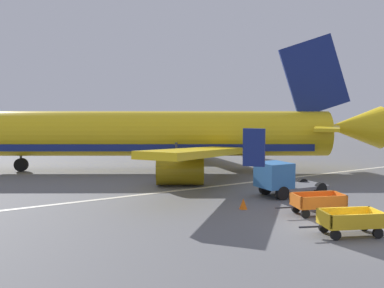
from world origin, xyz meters
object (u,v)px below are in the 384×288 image
object	(u,v)px
baggage_cart_nearest	(350,222)
traffic_cone_near_plane	(243,204)
airplane	(159,135)
service_truck_beside_carts	(280,178)
baggage_cart_second_in_row	(318,203)

from	to	relation	value
baggage_cart_nearest	traffic_cone_near_plane	xyz separation A→B (m)	(-0.93, 6.20, -0.31)
airplane	baggage_cart_nearest	distance (m)	20.81
airplane	baggage_cart_nearest	world-z (taller)	airplane
baggage_cart_nearest	service_truck_beside_carts	bearing A→B (deg)	68.52
baggage_cart_second_in_row	traffic_cone_near_plane	bearing A→B (deg)	130.29
airplane	traffic_cone_near_plane	size ratio (longest dim) A/B	59.18
service_truck_beside_carts	traffic_cone_near_plane	bearing A→B (deg)	-159.76
baggage_cart_nearest	service_truck_beside_carts	size ratio (longest dim) A/B	0.79
baggage_cart_nearest	baggage_cart_second_in_row	distance (m)	3.62
baggage_cart_nearest	baggage_cart_second_in_row	bearing A→B (deg)	64.76
baggage_cart_second_in_row	airplane	bearing A→B (deg)	90.42
service_truck_beside_carts	traffic_cone_near_plane	world-z (taller)	service_truck_beside_carts
traffic_cone_near_plane	airplane	bearing A→B (deg)	80.73
airplane	baggage_cart_second_in_row	xyz separation A→B (m)	(0.13, -17.34, -2.45)
airplane	baggage_cart_nearest	size ratio (longest dim) A/B	9.56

